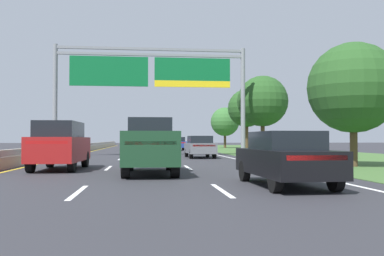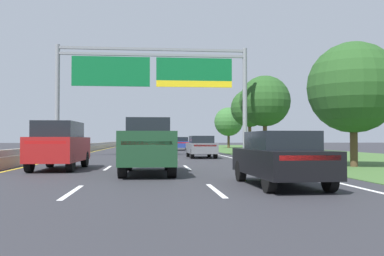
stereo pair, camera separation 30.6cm
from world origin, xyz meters
name	(u,v)px [view 2 (the right image)]	position (x,y,z in m)	size (l,w,h in m)	color
ground_plane	(149,155)	(0.00, 35.00, 0.00)	(220.00, 220.00, 0.00)	#2B2B30
lane_striping	(149,155)	(0.00, 34.54, 0.00)	(11.96, 106.00, 0.01)	white
grass_verge_right	(312,154)	(13.95, 35.00, 0.01)	(14.00, 110.00, 0.02)	#3D602D
median_barrier_concrete	(68,151)	(-6.60, 35.00, 0.35)	(0.60, 110.00, 0.85)	#A8A399
overhead_sign_gantry	(153,77)	(0.30, 32.89, 6.19)	(15.06, 0.42, 8.65)	gray
pickup_truck_darkgreen	(148,146)	(0.03, 16.14, 1.07)	(2.02, 5.41, 2.20)	#193D23
car_black_right_lane_sedan	(280,158)	(3.85, 11.34, 0.82)	(1.94, 4.45, 1.57)	black
car_red_left_lane_suv	(59,145)	(-3.88, 18.70, 1.10)	(2.02, 4.75, 2.11)	maroon
car_navy_centre_lane_suv	(149,141)	(-0.05, 49.15, 1.10)	(1.94, 4.72, 2.11)	#161E47
car_grey_right_lane_sedan	(201,146)	(3.74, 29.81, 0.82)	(1.86, 4.42, 1.57)	slate
car_blue_right_lane_sedan	(181,143)	(3.70, 50.40, 0.82)	(1.85, 4.41, 1.57)	navy
roadside_tree_near	(353,88)	(9.89, 19.09, 3.83)	(4.40, 4.40, 6.04)	#4C3823
roadside_tree_mid	(265,101)	(10.03, 35.68, 4.64)	(4.44, 4.44, 6.87)	#4C3823
roadside_tree_far	(250,108)	(11.06, 45.84, 4.76)	(4.21, 4.21, 6.88)	#4C3823
roadside_tree_distant	(229,122)	(11.55, 61.46, 3.87)	(4.24, 4.24, 6.00)	#4C3823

